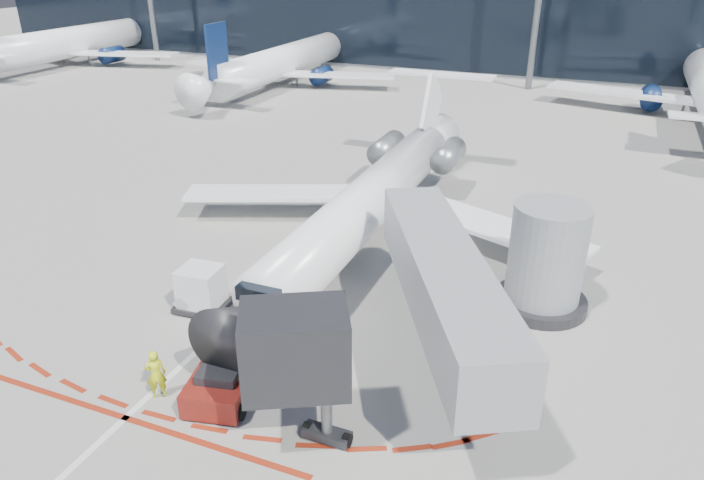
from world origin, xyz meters
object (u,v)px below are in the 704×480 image
at_px(regional_jet, 375,194).
at_px(uld_container, 201,289).
at_px(ramp_worker, 156,374).
at_px(pushback_tug, 224,382).

relative_size(regional_jet, uld_container, 12.59).
distance_m(ramp_worker, uld_container, 5.89).
bearing_deg(pushback_tug, ramp_worker, -168.70).
relative_size(regional_jet, pushback_tug, 5.44).
relative_size(regional_jet, ramp_worker, 14.82).
bearing_deg(uld_container, regional_jet, 62.88).
bearing_deg(regional_jet, pushback_tug, -90.80).
bearing_deg(ramp_worker, regional_jet, -138.00).
bearing_deg(ramp_worker, pushback_tug, 164.11).
height_order(regional_jet, ramp_worker, regional_jet).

